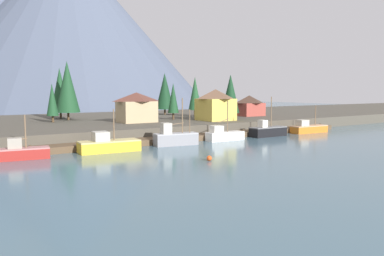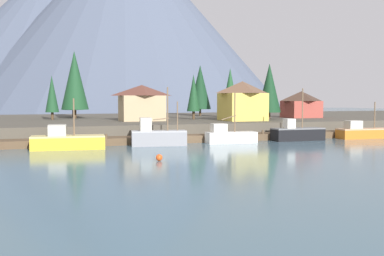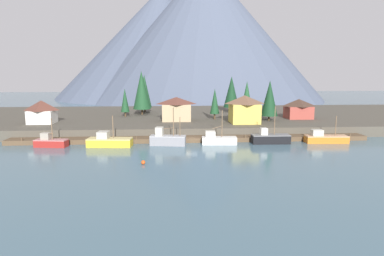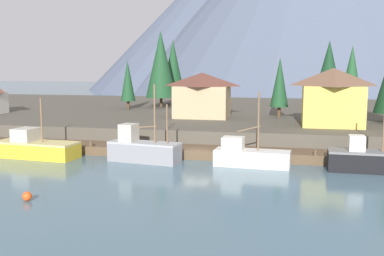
{
  "view_description": "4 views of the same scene",
  "coord_description": "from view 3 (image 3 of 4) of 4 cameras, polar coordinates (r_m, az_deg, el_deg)",
  "views": [
    {
      "loc": [
        -39.45,
        -56.96,
        9.2
      ],
      "look_at": [
        1.87,
        3.52,
        2.13
      ],
      "focal_mm": 36.04,
      "sensor_mm": 36.0,
      "label": 1
    },
    {
      "loc": [
        -21.8,
        -62.0,
        6.4
      ],
      "look_at": [
        0.76,
        1.13,
        2.12
      ],
      "focal_mm": 42.68,
      "sensor_mm": 36.0,
      "label": 2
    },
    {
      "loc": [
        -4.9,
        -70.69,
        14.84
      ],
      "look_at": [
        0.18,
        1.01,
        3.16
      ],
      "focal_mm": 30.94,
      "sensor_mm": 36.0,
      "label": 3
    },
    {
      "loc": [
        9.41,
        -45.7,
        9.82
      ],
      "look_at": [
        -0.83,
        1.4,
        3.21
      ],
      "focal_mm": 42.48,
      "sensor_mm": 36.0,
      "label": 4
    }
  ],
  "objects": [
    {
      "name": "dock",
      "position": [
        74.24,
        -0.19,
        -1.91
      ],
      "size": [
        80.0,
        4.0,
        1.6
      ],
      "color": "brown",
      "rests_on": "ground_plane"
    },
    {
      "name": "fishing_boat_white",
      "position": [
        71.32,
        4.51,
        -1.98
      ],
      "size": [
        7.51,
        2.83,
        7.34
      ],
      "rotation": [
        0.0,
        0.0,
        -0.06
      ],
      "color": "silver",
      "rests_on": "ground_plane"
    },
    {
      "name": "ground_plane",
      "position": [
        92.11,
        -0.95,
        -0.36
      ],
      "size": [
        400.0,
        400.0,
        1.0
      ],
      "primitive_type": "cube",
      "color": "#476675"
    },
    {
      "name": "mountain_central_peak",
      "position": [
        204.81,
        2.23,
        16.19
      ],
      "size": [
        138.08,
        138.08,
        79.39
      ],
      "primitive_type": "cone",
      "color": "#4C566B",
      "rests_on": "ground_plane"
    },
    {
      "name": "shoreline_bank",
      "position": [
        103.7,
        -1.31,
        1.69
      ],
      "size": [
        400.0,
        56.0,
        2.5
      ],
      "primitive_type": "cube",
      "color": "#4C473D",
      "rests_on": "ground_plane"
    },
    {
      "name": "fishing_boat_black",
      "position": [
        73.83,
        13.31,
        -1.75
      ],
      "size": [
        8.22,
        2.82,
        8.03
      ],
      "rotation": [
        0.0,
        0.0,
        -0.02
      ],
      "color": "black",
      "rests_on": "ground_plane"
    },
    {
      "name": "conifer_near_left",
      "position": [
        110.45,
        -8.2,
        6.32
      ],
      "size": [
        4.59,
        4.59,
        12.3
      ],
      "color": "#4C3823",
      "rests_on": "shoreline_bank"
    },
    {
      "name": "house_red",
      "position": [
        98.15,
        17.88,
        3.21
      ],
      "size": [
        7.25,
        5.83,
        5.5
      ],
      "color": "#9E4238",
      "rests_on": "shoreline_bank"
    },
    {
      "name": "fishing_boat_orange",
      "position": [
        78.19,
        21.96,
        -1.65
      ],
      "size": [
        9.25,
        3.26,
        5.93
      ],
      "rotation": [
        0.0,
        0.0,
        -0.06
      ],
      "color": "#CC6B1E",
      "rests_on": "ground_plane"
    },
    {
      "name": "house_white",
      "position": [
        92.33,
        -24.47,
        2.59
      ],
      "size": [
        6.42,
        5.62,
        5.85
      ],
      "color": "silver",
      "rests_on": "shoreline_bank"
    },
    {
      "name": "fishing_boat_yellow",
      "position": [
        71.0,
        -14.1,
        -2.23
      ],
      "size": [
        9.36,
        4.03,
        6.47
      ],
      "rotation": [
        0.0,
        0.0,
        -0.09
      ],
      "color": "gold",
      "rests_on": "ground_plane"
    },
    {
      "name": "fishing_boat_red",
      "position": [
        74.51,
        -23.2,
        -2.23
      ],
      "size": [
        6.85,
        3.21,
        6.01
      ],
      "rotation": [
        0.0,
        0.0,
        -0.15
      ],
      "color": "maroon",
      "rests_on": "ground_plane"
    },
    {
      "name": "fishing_boat_grey",
      "position": [
        70.16,
        -4.33,
        -1.93
      ],
      "size": [
        7.74,
        3.5,
        8.03
      ],
      "rotation": [
        0.0,
        0.0,
        -0.16
      ],
      "color": "gray",
      "rests_on": "ground_plane"
    },
    {
      "name": "house_tan",
      "position": [
        88.73,
        -2.73,
        3.34
      ],
      "size": [
        7.9,
        5.59,
        6.38
      ],
      "color": "tan",
      "rests_on": "shoreline_bank"
    },
    {
      "name": "conifer_mid_left",
      "position": [
        110.42,
        6.81,
        6.2
      ],
      "size": [
        5.03,
        5.03,
        11.74
      ],
      "color": "#4C3823",
      "rests_on": "shoreline_bank"
    },
    {
      "name": "conifer_mid_right",
      "position": [
        99.47,
        -11.48,
        4.7
      ],
      "size": [
        2.5,
        2.5,
        8.28
      ],
      "color": "#4C3823",
      "rests_on": "shoreline_bank"
    },
    {
      "name": "house_yellow",
      "position": [
        85.8,
        9.03,
        3.27
      ],
      "size": [
        7.47,
        7.03,
        7.08
      ],
      "color": "gold",
      "rests_on": "shoreline_bank"
    },
    {
      "name": "conifer_centre",
      "position": [
        91.94,
        3.94,
        4.63
      ],
      "size": [
        2.58,
        2.58,
        8.55
      ],
      "color": "#4C3823",
      "rests_on": "shoreline_bank"
    },
    {
      "name": "mountain_west_peak",
      "position": [
        224.86,
        -5.32,
        14.24
      ],
      "size": [
        134.72,
        134.72,
        69.28
      ],
      "primitive_type": "cone",
      "color": "#4C566B",
      "rests_on": "ground_plane"
    },
    {
      "name": "conifer_back_right",
      "position": [
        99.76,
        9.42,
        5.47
      ],
      "size": [
        3.39,
        3.39,
        10.38
      ],
      "color": "#4C3823",
      "rests_on": "shoreline_bank"
    },
    {
      "name": "conifer_near_right",
      "position": [
        91.41,
        13.22,
        5.02
      ],
      "size": [
        4.52,
        4.52,
        10.75
      ],
      "color": "#4C3823",
      "rests_on": "shoreline_bank"
    },
    {
      "name": "channel_buoy",
      "position": [
        56.0,
        -8.41,
        -5.87
      ],
      "size": [
        0.7,
        0.7,
        0.7
      ],
      "primitive_type": "sphere",
      "color": "#E04C19",
      "rests_on": "ground_plane"
    },
    {
      "name": "conifer_back_left",
      "position": [
        103.17,
        -8.67,
        6.5
      ],
      "size": [
        5.42,
        5.42,
        13.46
      ],
      "color": "#4C3823",
      "rests_on": "shoreline_bank"
    }
  ]
}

